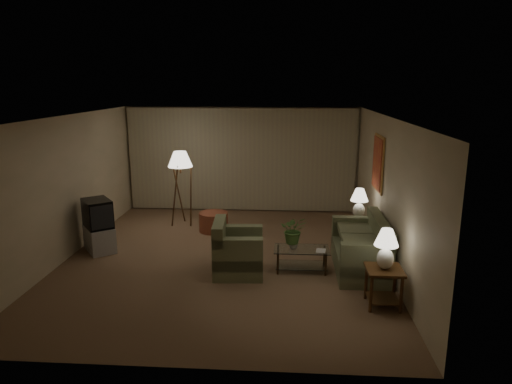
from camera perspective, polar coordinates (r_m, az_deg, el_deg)
ground at (r=8.91m, az=-3.97°, el=-8.22°), size 7.00×7.00×0.00m
room_shell at (r=9.89m, az=-2.82°, el=4.51°), size 6.04×7.02×2.72m
sofa at (r=8.42m, az=12.83°, el=-7.08°), size 1.73×0.89×0.76m
armchair at (r=8.10m, az=-2.21°, el=-7.59°), size 1.01×0.97×0.76m
side_table_near at (r=7.21m, az=15.67°, el=-10.59°), size 0.53×0.53×0.60m
side_table_far at (r=9.60m, az=12.61°, el=-4.36°), size 0.50×0.42×0.60m
table_lamp_near at (r=7.00m, az=15.96°, el=-6.44°), size 0.36×0.36×0.62m
table_lamp_far at (r=9.45m, az=12.78°, el=-1.09°), size 0.36×0.36×0.62m
coffee_table at (r=8.26m, az=5.70°, el=-7.98°), size 0.98×0.53×0.41m
tv_cabinet at (r=9.70m, az=-18.97°, el=-5.53°), size 1.19×1.18×0.50m
crt_tv at (r=9.55m, az=-19.21°, el=-2.53°), size 1.10×1.09×0.56m
floor_lamp at (r=10.80m, az=-9.34°, el=0.63°), size 0.57×0.57×1.76m
ottoman at (r=10.41m, az=-5.33°, el=-3.73°), size 0.86×0.86×0.43m
vase at (r=8.18m, az=4.68°, el=-6.54°), size 0.15×0.15×0.16m
flowers at (r=8.07m, az=4.73°, el=-4.32°), size 0.46×0.40×0.51m
book at (r=8.13m, az=7.52°, el=-7.27°), size 0.20×0.25×0.02m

